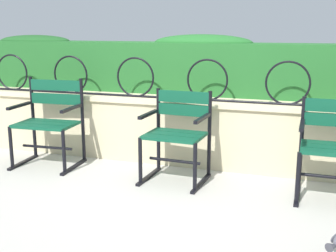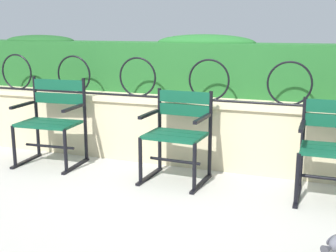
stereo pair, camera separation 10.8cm
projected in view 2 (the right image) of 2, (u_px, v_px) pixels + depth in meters
The scene contains 6 objects.
ground_plane at pixel (165, 187), 3.94m from camera, with size 60.00×60.00×0.00m, color #BCB7AD.
stone_wall at pixel (191, 131), 4.57m from camera, with size 7.26×0.41×0.69m.
iron_arch_fence at pixel (174, 81), 4.44m from camera, with size 6.72×0.02×0.42m.
hedge_row at pixel (206, 66), 4.80m from camera, with size 7.11×0.49×0.66m.
park_chair_left at pixel (52, 119), 4.56m from camera, with size 0.66×0.56×0.89m.
park_chair_centre at pixel (178, 132), 4.07m from camera, with size 0.59×0.55×0.83m.
Camera 2 is at (1.32, -3.48, 1.41)m, focal length 46.78 mm.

